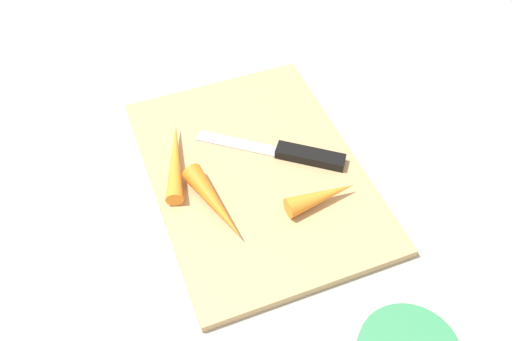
{
  "coord_description": "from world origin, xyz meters",
  "views": [
    {
      "loc": [
        -0.44,
        0.17,
        0.57
      ],
      "look_at": [
        0.0,
        0.0,
        0.01
      ],
      "focal_mm": 39.75,
      "sensor_mm": 36.0,
      "label": 1
    }
  ],
  "objects_px": {
    "knife": "(300,154)",
    "carrot_shortest": "(322,196)",
    "carrot_medium": "(215,203)",
    "carrot_longest": "(175,160)",
    "cutting_board": "(256,174)"
  },
  "relations": [
    {
      "from": "knife",
      "to": "carrot_shortest",
      "type": "bearing_deg",
      "value": 122.5
    },
    {
      "from": "carrot_medium",
      "to": "carrot_longest",
      "type": "height_order",
      "value": "carrot_medium"
    },
    {
      "from": "knife",
      "to": "carrot_longest",
      "type": "height_order",
      "value": "carrot_longest"
    },
    {
      "from": "carrot_longest",
      "to": "carrot_shortest",
      "type": "height_order",
      "value": "carrot_shortest"
    },
    {
      "from": "knife",
      "to": "carrot_longest",
      "type": "distance_m",
      "value": 0.16
    },
    {
      "from": "carrot_medium",
      "to": "carrot_shortest",
      "type": "xyz_separation_m",
      "value": [
        -0.04,
        -0.12,
        -0.0
      ]
    },
    {
      "from": "knife",
      "to": "carrot_medium",
      "type": "xyz_separation_m",
      "value": [
        -0.04,
        0.13,
        0.01
      ]
    },
    {
      "from": "knife",
      "to": "cutting_board",
      "type": "bearing_deg",
      "value": 37.46
    },
    {
      "from": "carrot_longest",
      "to": "carrot_shortest",
      "type": "xyz_separation_m",
      "value": [
        -0.12,
        -0.15,
        0.0
      ]
    },
    {
      "from": "knife",
      "to": "carrot_longest",
      "type": "xyz_separation_m",
      "value": [
        0.04,
        0.16,
        0.01
      ]
    },
    {
      "from": "cutting_board",
      "to": "knife",
      "type": "bearing_deg",
      "value": -89.71
    },
    {
      "from": "cutting_board",
      "to": "carrot_longest",
      "type": "distance_m",
      "value": 0.1
    },
    {
      "from": "carrot_medium",
      "to": "carrot_shortest",
      "type": "relative_size",
      "value": 1.28
    },
    {
      "from": "cutting_board",
      "to": "carrot_longest",
      "type": "xyz_separation_m",
      "value": [
        0.04,
        0.09,
        0.02
      ]
    },
    {
      "from": "carrot_medium",
      "to": "carrot_longest",
      "type": "relative_size",
      "value": 0.89
    }
  ]
}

